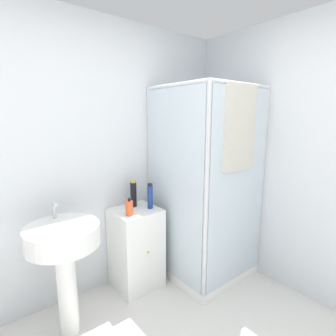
# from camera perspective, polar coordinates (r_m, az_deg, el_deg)

# --- Properties ---
(wall_back) EXTENTS (6.40, 0.06, 2.50)m
(wall_back) POSITION_cam_1_polar(r_m,az_deg,el_deg) (2.39, -21.68, 0.95)
(wall_back) COLOR silver
(wall_back) RESTS_ON ground_plane
(shower_enclosure) EXTENTS (0.84, 0.87, 1.93)m
(shower_enclosure) POSITION_cam_1_polar(r_m,az_deg,el_deg) (2.76, 8.16, -12.02)
(shower_enclosure) COLOR white
(shower_enclosure) RESTS_ON ground_plane
(vanity_cabinet) EXTENTS (0.42, 0.42, 0.78)m
(vanity_cabinet) POSITION_cam_1_polar(r_m,az_deg,el_deg) (2.67, -6.95, -16.81)
(vanity_cabinet) COLOR white
(vanity_cabinet) RESTS_ON ground_plane
(sink) EXTENTS (0.52, 0.52, 1.01)m
(sink) POSITION_cam_1_polar(r_m,az_deg,el_deg) (2.14, -21.70, -16.36)
(sink) COLOR white
(sink) RESTS_ON ground_plane
(soap_dispenser) EXTENTS (0.07, 0.07, 0.16)m
(soap_dispenser) POSITION_cam_1_polar(r_m,az_deg,el_deg) (2.36, -8.42, -8.58)
(soap_dispenser) COLOR #E5562D
(soap_dispenser) RESTS_ON vanity_cabinet
(shampoo_bottle_tall_black) EXTENTS (0.06, 0.06, 0.26)m
(shampoo_bottle_tall_black) POSITION_cam_1_polar(r_m,az_deg,el_deg) (2.56, -7.53, -5.56)
(shampoo_bottle_tall_black) COLOR black
(shampoo_bottle_tall_black) RESTS_ON vanity_cabinet
(shampoo_bottle_blue) EXTENTS (0.05, 0.05, 0.25)m
(shampoo_bottle_blue) POSITION_cam_1_polar(r_m,az_deg,el_deg) (2.49, -3.92, -6.17)
(shampoo_bottle_blue) COLOR navy
(shampoo_bottle_blue) RESTS_ON vanity_cabinet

